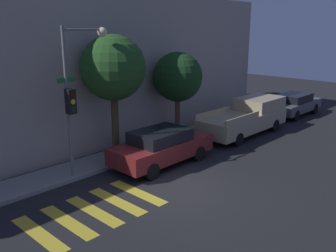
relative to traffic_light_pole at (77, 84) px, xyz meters
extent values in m
plane|color=black|center=(1.61, -3.37, -3.60)|extent=(60.00, 60.00, 0.00)
cube|color=gray|center=(1.61, 0.69, -3.53)|extent=(26.00, 1.72, 0.14)
cube|color=#A89E8E|center=(1.61, 4.95, -0.05)|extent=(26.00, 6.00, 7.09)
cube|color=gold|center=(-3.19, -2.57, -3.60)|extent=(0.45, 2.60, 0.00)
cube|color=gold|center=(-2.26, -2.57, -3.60)|extent=(0.45, 2.60, 0.00)
cube|color=gold|center=(-1.33, -2.57, -3.60)|extent=(0.45, 2.60, 0.00)
cube|color=gold|center=(-0.41, -2.57, -3.60)|extent=(0.45, 2.60, 0.00)
cube|color=gold|center=(0.52, -2.57, -3.60)|extent=(0.45, 2.60, 0.00)
cylinder|color=slate|center=(-0.39, 0.08, -0.77)|extent=(0.12, 0.12, 5.66)
cube|color=black|center=(-0.39, -0.13, -0.55)|extent=(0.30, 0.30, 0.90)
cylinder|color=#4C0C0C|center=(-0.39, -0.29, -0.28)|extent=(0.18, 0.02, 0.18)
cylinder|color=yellow|center=(-0.39, -0.29, -0.55)|extent=(0.18, 0.02, 0.18)
cylinder|color=#0C3819|center=(-0.39, -0.29, -0.82)|extent=(0.18, 0.02, 0.18)
cube|color=#19662D|center=(-0.39, 0.08, 0.19)|extent=(0.70, 0.02, 0.18)
cylinder|color=slate|center=(0.45, 0.08, 1.92)|extent=(1.67, 0.08, 0.08)
sphere|color=#F9E5B2|center=(1.28, 0.08, 1.82)|extent=(0.36, 0.36, 0.36)
cube|color=maroon|center=(3.08, -1.27, -2.92)|extent=(4.53, 1.84, 0.70)
cube|color=black|center=(2.96, -1.27, -2.33)|extent=(2.36, 1.62, 0.49)
cylinder|color=black|center=(4.48, -0.44, -3.27)|extent=(0.66, 0.22, 0.66)
cylinder|color=black|center=(4.48, -2.10, -3.27)|extent=(0.66, 0.22, 0.66)
cylinder|color=black|center=(1.67, -0.44, -3.27)|extent=(0.66, 0.22, 0.66)
cylinder|color=black|center=(1.67, -2.10, -3.27)|extent=(0.66, 0.22, 0.66)
cube|color=tan|center=(9.18, -1.27, -2.86)|extent=(5.80, 2.03, 0.82)
cube|color=tan|center=(10.77, -1.27, -2.12)|extent=(2.61, 1.86, 0.65)
cube|color=tan|center=(7.73, -0.38, -2.31)|extent=(2.90, 0.08, 0.28)
cube|color=tan|center=(7.73, -2.16, -2.31)|extent=(2.90, 0.08, 0.28)
cylinder|color=black|center=(10.98, -0.35, -3.27)|extent=(0.66, 0.22, 0.66)
cylinder|color=black|center=(10.98, -2.19, -3.27)|extent=(0.66, 0.22, 0.66)
cylinder|color=black|center=(7.38, -0.35, -3.27)|extent=(0.66, 0.22, 0.66)
cylinder|color=black|center=(7.38, -2.19, -3.27)|extent=(0.66, 0.22, 0.66)
cube|color=#4C5156|center=(15.27, -1.27, -2.97)|extent=(4.42, 1.71, 0.60)
cube|color=black|center=(15.16, -1.27, -2.43)|extent=(2.30, 1.51, 0.48)
cylinder|color=black|center=(16.64, -0.50, -3.27)|extent=(0.66, 0.22, 0.66)
cylinder|color=black|center=(16.64, -2.04, -3.27)|extent=(0.66, 0.22, 0.66)
cylinder|color=black|center=(13.90, -0.50, -3.27)|extent=(0.66, 0.22, 0.66)
cylinder|color=black|center=(13.90, -2.04, -3.27)|extent=(0.66, 0.22, 0.66)
cylinder|color=#4C3823|center=(2.26, 0.76, -2.13)|extent=(0.31, 0.31, 2.93)
sphere|color=#234C1E|center=(2.26, 0.76, 0.36)|extent=(2.75, 2.75, 2.75)
cylinder|color=brown|center=(6.26, 0.76, -2.47)|extent=(0.26, 0.26, 2.26)
sphere|color=#193D19|center=(6.26, 0.76, -0.41)|extent=(2.46, 2.46, 2.46)
camera|label=1|loc=(-7.44, -11.65, 2.09)|focal=40.00mm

